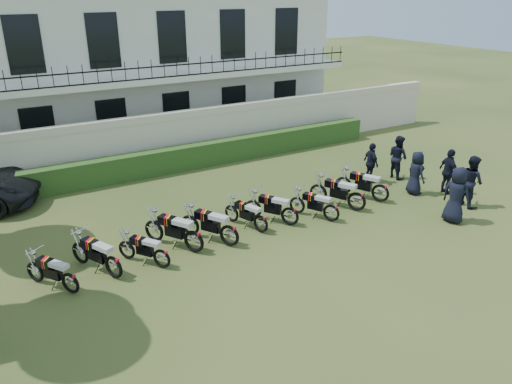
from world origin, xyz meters
TOP-DOWN VIEW (x-y plane):
  - ground at (0.00, 0.00)m, footprint 100.00×100.00m
  - perimeter_wall at (0.00, 8.00)m, footprint 30.00×0.35m
  - hedge at (1.00, 7.20)m, footprint 18.00×0.60m
  - building at (0.00, 13.96)m, footprint 20.40×9.60m
  - motorcycle_0 at (-5.45, 0.02)m, footprint 1.06×1.54m
  - motorcycle_1 at (-4.32, 0.18)m, footprint 0.99×1.83m
  - motorcycle_2 at (-3.05, 0.03)m, footprint 1.05×1.47m
  - motorcycle_3 at (-1.94, 0.39)m, footprint 1.19×1.86m
  - motorcycle_4 at (-0.89, 0.21)m, footprint 1.14×1.85m
  - motorcycle_5 at (0.37, 0.50)m, footprint 0.77×1.72m
  - motorcycle_6 at (1.44, 0.46)m, footprint 1.13×1.67m
  - motorcycle_7 at (2.77, 0.02)m, footprint 0.96×1.64m
  - motorcycle_8 at (4.03, 0.24)m, footprint 1.10×1.90m
  - motorcycle_9 at (5.26, 0.40)m, footprint 1.05×1.89m
  - officer_0 at (6.23, -1.98)m, footprint 0.77×1.02m
  - officer_1 at (7.75, -1.36)m, footprint 0.87×1.02m
  - officer_2 at (7.98, -0.22)m, footprint 0.66×1.08m
  - officer_3 at (6.94, 0.38)m, footprint 0.63×0.87m
  - officer_4 at (7.61, 1.96)m, footprint 0.69×0.87m
  - officer_5 at (6.34, 2.10)m, footprint 0.56×0.99m

SIDE VIEW (x-z plane):
  - ground at x=0.00m, z-range 0.00..0.00m
  - motorcycle_2 at x=-3.05m, z-range -0.04..0.91m
  - motorcycle_0 at x=-5.45m, z-range -0.04..0.94m
  - motorcycle_5 at x=0.37m, z-range -0.04..0.94m
  - motorcycle_7 at x=2.77m, z-range -0.04..0.95m
  - motorcycle_6 at x=1.44m, z-range -0.04..1.01m
  - motorcycle_1 at x=-4.32m, z-range -0.04..1.04m
  - hedge at x=1.00m, z-range 0.00..1.00m
  - motorcycle_9 at x=5.26m, z-range -0.04..1.08m
  - motorcycle_4 at x=-0.89m, z-range -0.04..1.09m
  - motorcycle_8 at x=4.03m, z-range -0.04..1.10m
  - motorcycle_3 at x=-1.94m, z-range -0.04..1.11m
  - officer_5 at x=6.34m, z-range 0.00..1.59m
  - officer_3 at x=6.94m, z-range 0.00..1.63m
  - officer_2 at x=7.98m, z-range 0.00..1.72m
  - officer_4 at x=7.61m, z-range 0.00..1.74m
  - officer_1 at x=7.75m, z-range 0.00..1.83m
  - officer_0 at x=6.23m, z-range 0.00..1.88m
  - perimeter_wall at x=0.00m, z-range 0.02..2.32m
  - building at x=0.00m, z-range 0.01..7.41m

